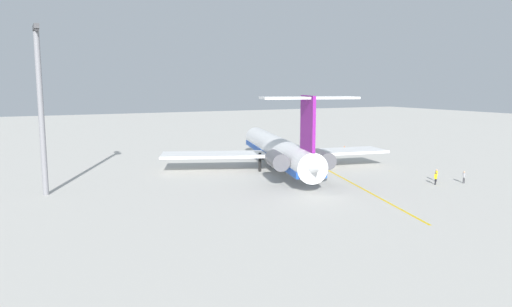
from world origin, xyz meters
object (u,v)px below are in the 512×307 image
object	(u,v)px
ground_crew_portside	(436,177)
main_jetliner	(279,150)
ground_crew_near_nose	(464,176)
light_mast	(40,102)
ground_crew_near_tail	(436,174)
safety_cone_nose	(345,147)

from	to	relation	value
ground_crew_portside	main_jetliner	bearing A→B (deg)	45.55
ground_crew_near_nose	ground_crew_portside	distance (m)	4.55
ground_crew_portside	ground_crew_near_nose	bearing A→B (deg)	-93.60
light_mast	main_jetliner	bearing A→B (deg)	-87.50
ground_crew_near_tail	main_jetliner	bearing A→B (deg)	139.38
main_jetliner	ground_crew_near_tail	bearing A→B (deg)	-122.27
ground_crew_near_nose	ground_crew_near_tail	world-z (taller)	ground_crew_near_tail
ground_crew_near_tail	light_mast	bearing A→B (deg)	169.82
ground_crew_near_nose	light_mast	distance (m)	57.82
main_jetliner	light_mast	world-z (taller)	light_mast
ground_crew_near_nose	main_jetliner	bearing A→B (deg)	89.88
ground_crew_portside	light_mast	xyz separation A→B (m)	(18.00, 49.12, 10.61)
ground_crew_portside	ground_crew_near_tail	bearing A→B (deg)	-39.60
ground_crew_near_nose	ground_crew_near_tail	size ratio (longest dim) A/B	0.97
main_jetliner	ground_crew_near_nose	world-z (taller)	main_jetliner
safety_cone_nose	light_mast	bearing A→B (deg)	107.60
ground_crew_near_tail	safety_cone_nose	size ratio (longest dim) A/B	3.28
main_jetliner	ground_crew_portside	world-z (taller)	main_jetliner
main_jetliner	ground_crew_near_nose	distance (m)	27.75
ground_crew_near_tail	ground_crew_portside	bearing A→B (deg)	-131.90
ground_crew_portside	safety_cone_nose	size ratio (longest dim) A/B	3.25
ground_crew_near_tail	light_mast	world-z (taller)	light_mast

